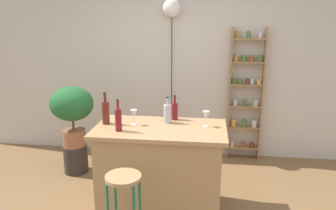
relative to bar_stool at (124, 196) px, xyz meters
name	(u,v)px	position (x,y,z in m)	size (l,w,h in m)	color
back_wall	(176,63)	(0.22, 2.33, 0.87)	(6.40, 0.10, 2.80)	beige
kitchen_counter	(160,169)	(0.22, 0.68, -0.05)	(1.36, 0.75, 0.95)	tan
bar_stool	(124,196)	(0.00, 0.00, 0.00)	(0.32, 0.32, 0.73)	#196642
spice_shelf	(246,94)	(1.24, 2.20, 0.45)	(0.48, 0.13, 1.93)	#9E7042
plant_stool	(76,159)	(-1.06, 1.43, -0.34)	(0.32, 0.32, 0.38)	#2D2823
potted_plant	(72,108)	(-1.06, 1.43, 0.37)	(0.57, 0.51, 0.81)	#935B3D
bottle_spirits_clear	(118,119)	(-0.17, 0.52, 0.54)	(0.07, 0.07, 0.32)	maroon
bottle_vinegar	(106,112)	(-0.37, 0.73, 0.54)	(0.08, 0.08, 0.34)	#5B2319
bottle_wine_red	(175,111)	(0.34, 0.97, 0.52)	(0.07, 0.07, 0.28)	maroon
bottle_olive_oil	(168,113)	(0.28, 0.84, 0.52)	(0.08, 0.08, 0.29)	#B2B2B7
wine_glass_left	(206,116)	(0.69, 0.77, 0.53)	(0.07, 0.07, 0.16)	silver
wine_glass_center	(134,114)	(-0.07, 0.73, 0.53)	(0.07, 0.07, 0.16)	silver
pendant_globe_light	(172,9)	(0.17, 2.22, 1.63)	(0.26, 0.26, 2.31)	black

